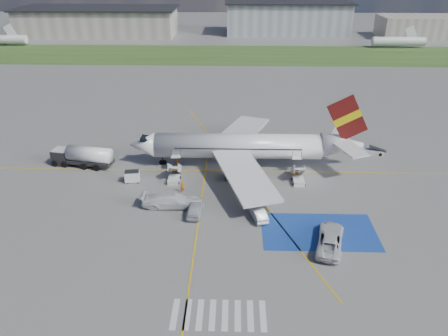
{
  "coord_description": "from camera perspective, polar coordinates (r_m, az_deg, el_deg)",
  "views": [
    {
      "loc": [
        -0.47,
        -48.66,
        31.16
      ],
      "look_at": [
        -1.96,
        6.08,
        3.5
      ],
      "focal_mm": 35.0,
      "sensor_mm": 36.0,
      "label": 1
    }
  ],
  "objects": [
    {
      "name": "crew_nose",
      "position": [
        70.02,
        -6.23,
        0.96
      ],
      "size": [
        0.96,
        1.01,
        1.65
      ],
      "primitive_type": "imported",
      "rotation": [
        0.0,
        0.0,
        -1.01
      ],
      "color": "orange",
      "rests_on": "ground"
    },
    {
      "name": "terminal_west",
      "position": [
        188.62,
        -16.05,
        17.86
      ],
      "size": [
        60.0,
        22.0,
        10.0
      ],
      "primitive_type": "cube",
      "color": "gray",
      "rests_on": "ground"
    },
    {
      "name": "ground",
      "position": [
        57.79,
        1.79,
        -5.85
      ],
      "size": [
        400.0,
        400.0,
        0.0
      ],
      "primitive_type": "plane",
      "color": "#60605E",
      "rests_on": "ground"
    },
    {
      "name": "van_white_a",
      "position": [
        52.76,
        13.72,
        -8.79
      ],
      "size": [
        4.2,
        6.52,
        2.25
      ],
      "primitive_type": "imported",
      "rotation": [
        0.0,
        0.0,
        2.89
      ],
      "color": "silver",
      "rests_on": "ground"
    },
    {
      "name": "crew_fwd",
      "position": [
        62.18,
        -5.43,
        -2.52
      ],
      "size": [
        0.65,
        0.47,
        1.67
      ],
      "primitive_type": "imported",
      "rotation": [
        0.0,
        0.0,
        0.13
      ],
      "color": "orange",
      "rests_on": "ground"
    },
    {
      "name": "airstairs_aft",
      "position": [
        65.67,
        9.67,
        -1.33
      ],
      "size": [
        1.9,
        5.2,
        3.6
      ],
      "color": "silver",
      "rests_on": "ground"
    },
    {
      "name": "fuel_tanker",
      "position": [
        72.79,
        -17.95,
        1.28
      ],
      "size": [
        10.05,
        4.37,
        3.33
      ],
      "rotation": [
        0.0,
        0.0,
        -0.19
      ],
      "color": "black",
      "rests_on": "ground"
    },
    {
      "name": "crew_aft",
      "position": [
        66.0,
        9.1,
        -0.78
      ],
      "size": [
        0.73,
        1.23,
        1.97
      ],
      "primitive_type": "imported",
      "rotation": [
        0.0,
        0.0,
        1.8
      ],
      "color": "orange",
      "rests_on": "ground"
    },
    {
      "name": "grass_strip",
      "position": [
        147.0,
        1.76,
        14.55
      ],
      "size": [
        400.0,
        30.0,
        0.01
      ],
      "primitive_type": "cube",
      "color": "#2D4C1E",
      "rests_on": "ground"
    },
    {
      "name": "van_white_b",
      "position": [
        58.8,
        -6.72,
        -4.01
      ],
      "size": [
        6.28,
        2.59,
        2.45
      ],
      "primitive_type": "imported",
      "rotation": [
        0.0,
        0.0,
        1.56
      ],
      "color": "silver",
      "rests_on": "ground"
    },
    {
      "name": "car_silver_a",
      "position": [
        57.31,
        -3.79,
        -5.21
      ],
      "size": [
        2.22,
        5.02,
        1.68
      ],
      "primitive_type": "imported",
      "rotation": [
        0.0,
        0.0,
        3.09
      ],
      "color": "#B9BBC1",
      "rests_on": "ground"
    },
    {
      "name": "taxiway_line_diag",
      "position": [
        68.2,
        1.78,
        -0.4
      ],
      "size": [
        20.71,
        56.45,
        0.01
      ],
      "primitive_type": "cube",
      "rotation": [
        0.0,
        0.0,
        0.35
      ],
      "color": "gold",
      "rests_on": "ground"
    },
    {
      "name": "car_silver_b",
      "position": [
        56.5,
        4.48,
        -5.9
      ],
      "size": [
        2.62,
        4.58,
        1.43
      ],
      "primitive_type": "imported",
      "rotation": [
        0.0,
        0.0,
        3.41
      ],
      "color": "#B8BAC0",
      "rests_on": "ground"
    },
    {
      "name": "taxiway_line_main",
      "position": [
        68.2,
        1.78,
        -0.4
      ],
      "size": [
        120.0,
        0.2,
        0.01
      ],
      "primitive_type": "cube",
      "color": "gold",
      "rests_on": "ground"
    },
    {
      "name": "crosswalk",
      "position": [
        43.73,
        -0.69,
        -18.63
      ],
      "size": [
        9.0,
        4.0,
        0.01
      ],
      "color": "silver",
      "rests_on": "ground"
    },
    {
      "name": "terminal_centre",
      "position": [
        186.5,
        8.29,
        18.79
      ],
      "size": [
        48.0,
        18.0,
        12.0
      ],
      "primitive_type": "cube",
      "color": "gray",
      "rests_on": "ground"
    },
    {
      "name": "taxiway_line_cross",
      "position": [
        49.86,
        -4.09,
        -11.96
      ],
      "size": [
        0.2,
        60.0,
        0.01
      ],
      "primitive_type": "cube",
      "color": "gold",
      "rests_on": "ground"
    },
    {
      "name": "airliner",
      "position": [
        68.57,
        3.08,
        2.87
      ],
      "size": [
        36.81,
        32.95,
        11.92
      ],
      "color": "silver",
      "rests_on": "ground"
    },
    {
      "name": "airstairs_fwd",
      "position": [
        65.61,
        -6.54,
        -1.13
      ],
      "size": [
        1.9,
        5.2,
        3.6
      ],
      "color": "silver",
      "rests_on": "ground"
    },
    {
      "name": "staging_box",
      "position": [
        55.45,
        12.28,
        -8.1
      ],
      "size": [
        14.0,
        8.0,
        0.01
      ],
      "primitive_type": "cube",
      "color": "navy",
      "rests_on": "ground"
    },
    {
      "name": "gpu_cart",
      "position": [
        66.11,
        -11.89,
        -1.16
      ],
      "size": [
        2.31,
        1.67,
        1.79
      ],
      "rotation": [
        0.0,
        0.0,
        0.14
      ],
      "color": "silver",
      "rests_on": "ground"
    },
    {
      "name": "belt_loader",
      "position": [
        77.99,
        18.59,
        2.05
      ],
      "size": [
        4.87,
        2.64,
        1.41
      ],
      "rotation": [
        0.0,
        0.0,
        -0.25
      ],
      "color": "silver",
      "rests_on": "ground"
    },
    {
      "name": "terminal_east",
      "position": [
        194.02,
        25.53,
        16.3
      ],
      "size": [
        40.0,
        16.0,
        8.0
      ],
      "primitive_type": "cube",
      "color": "gray",
      "rests_on": "ground"
    }
  ]
}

